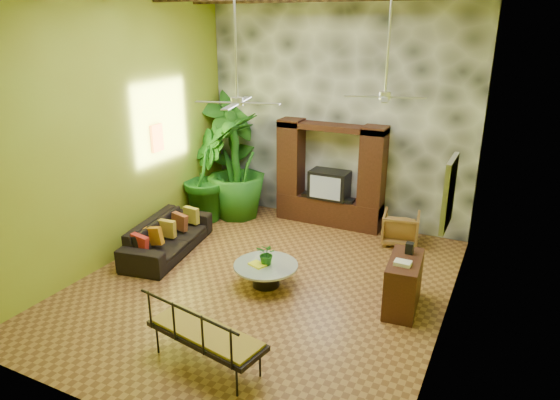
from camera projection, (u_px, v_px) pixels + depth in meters
The scene contains 20 objects.
ground at pixel (264, 283), 8.72m from camera, with size 7.00×7.00×0.00m, color brown.
back_wall at pixel (338, 111), 10.84m from camera, with size 6.00×0.02×5.00m, color #989D23.
left_wall at pixel (118, 127), 9.13m from camera, with size 0.02×7.00×5.00m, color #989D23.
right_wall at pixel (461, 166), 6.63m from camera, with size 0.02×7.00×5.00m, color #989D23.
stone_accent_wall at pixel (337, 111), 10.79m from camera, with size 5.98×0.10×4.98m, color #3A3E43.
entertainment_center at pixel (330, 182), 11.05m from camera, with size 2.40×0.55×2.30m.
ceiling_fan_front at pixel (237, 88), 7.32m from camera, with size 1.28×1.28×1.86m.
ceiling_fan_back at pixel (386, 83), 7.93m from camera, with size 1.28×1.28×1.86m.
wall_art_mask at pixel (157, 138), 10.09m from camera, with size 0.06×0.32×0.55m, color gold.
wall_art_painting at pixel (449, 193), 6.21m from camera, with size 0.06×0.70×0.90m, color #2A619C.
sofa at pixel (168, 236), 9.82m from camera, with size 2.29×0.90×0.67m, color black.
wicker_armchair at pixel (401, 228), 10.21m from camera, with size 0.71×0.73×0.67m, color olive.
tall_plant_a at pixel (232, 149), 11.95m from camera, with size 1.51×1.02×2.87m, color #24641A.
tall_plant_b at pixel (205, 174), 11.29m from camera, with size 1.17×0.94×2.12m, color #195817.
tall_plant_c at pixel (236, 166), 11.39m from camera, with size 1.36×1.36×2.43m, color #21641A.
coffee_table at pixel (266, 272), 8.58m from camera, with size 1.11×1.11×0.40m.
centerpiece_plant at pixel (267, 254), 8.47m from camera, with size 0.35×0.30×0.39m, color #1F5E18.
yellow_tray at pixel (257, 265), 8.49m from camera, with size 0.28×0.20×0.03m, color yellow.
iron_bench at pixel (203, 333), 6.43m from camera, with size 1.76×0.90×0.57m.
side_console at pixel (403, 284), 7.85m from camera, with size 0.48×1.06×0.85m, color #382112.
Camera 1 is at (3.66, -6.81, 4.30)m, focal length 32.00 mm.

